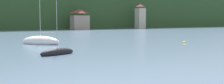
% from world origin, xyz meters
% --- Properties ---
extents(wooded_hillside, '(352.00, 61.52, 41.59)m').
position_xyz_m(wooded_hillside, '(23.43, 162.68, 7.73)').
color(wooded_hillside, '#2D4C28').
rests_on(wooded_hillside, ground_plane).
extents(shore_building_central, '(6.59, 5.32, 7.96)m').
position_xyz_m(shore_building_central, '(27.77, 121.90, 3.87)').
color(shore_building_central, gray).
rests_on(shore_building_central, ground_plane).
extents(shore_building_eastcentral, '(3.68, 3.63, 10.56)m').
position_xyz_m(shore_building_eastcentral, '(55.54, 121.09, 5.14)').
color(shore_building_eastcentral, '#BCB29E').
rests_on(shore_building_eastcentral, ground_plane).
extents(sailboat_far_1, '(5.86, 6.34, 9.33)m').
position_xyz_m(sailboat_far_1, '(0.19, 68.32, 0.40)').
color(sailboat_far_1, white).
rests_on(sailboat_far_1, ground_plane).
extents(sailboat_mid_8, '(4.27, 2.39, 6.38)m').
position_xyz_m(sailboat_mid_8, '(-1.06, 55.48, 0.23)').
color(sailboat_mid_8, black).
rests_on(sailboat_mid_8, ground_plane).
extents(mooring_buoy_near, '(0.57, 0.57, 0.57)m').
position_xyz_m(mooring_buoy_near, '(21.19, 59.53, 0.00)').
color(mooring_buoy_near, yellow).
rests_on(mooring_buoy_near, ground_plane).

